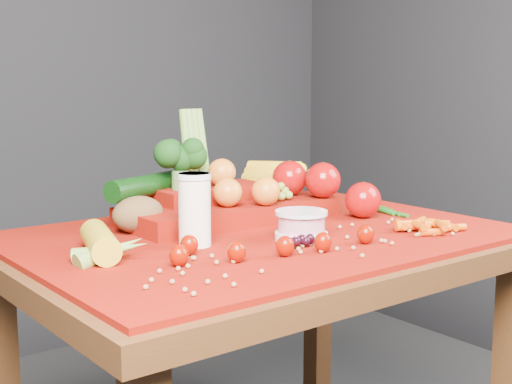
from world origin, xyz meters
TOP-DOWN VIEW (x-y plane):
  - table at (0.00, 0.00)m, footprint 1.10×0.80m
  - red_cloth at (0.00, 0.00)m, footprint 1.05×0.75m
  - milk_glass at (-0.19, -0.02)m, footprint 0.07×0.07m
  - yogurt_bowl at (0.02, -0.11)m, footprint 0.11×0.11m
  - strawberry_scatter at (-0.13, -0.15)m, footprint 0.44×0.28m
  - dark_grape_cluster at (-0.02, -0.16)m, footprint 0.06×0.05m
  - soybean_scatter at (0.00, -0.20)m, footprint 0.84×0.24m
  - corn_ear at (-0.38, -0.01)m, footprint 0.23×0.26m
  - potato at (-0.22, 0.16)m, footprint 0.12×0.09m
  - baby_carrot_pile at (0.31, -0.23)m, footprint 0.18×0.18m
  - green_bean_pile at (0.39, -0.01)m, footprint 0.14×0.12m
  - produce_mound at (0.05, 0.15)m, footprint 0.62×0.38m

SIDE VIEW (x-z plane):
  - table at x=0.00m, z-range 0.28..1.03m
  - red_cloth at x=0.00m, z-range 0.75..0.76m
  - soybean_scatter at x=0.00m, z-range 0.76..0.77m
  - green_bean_pile at x=0.39m, z-range 0.76..0.77m
  - dark_grape_cluster at x=-0.02m, z-range 0.76..0.79m
  - baby_carrot_pile at x=0.31m, z-range 0.76..0.79m
  - corn_ear at x=-0.38m, z-range 0.76..0.81m
  - strawberry_scatter at x=-0.13m, z-range 0.76..0.81m
  - yogurt_bowl at x=0.02m, z-range 0.76..0.83m
  - potato at x=-0.22m, z-range 0.76..0.84m
  - produce_mound at x=0.05m, z-range 0.69..0.95m
  - milk_glass at x=-0.19m, z-range 0.77..0.92m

